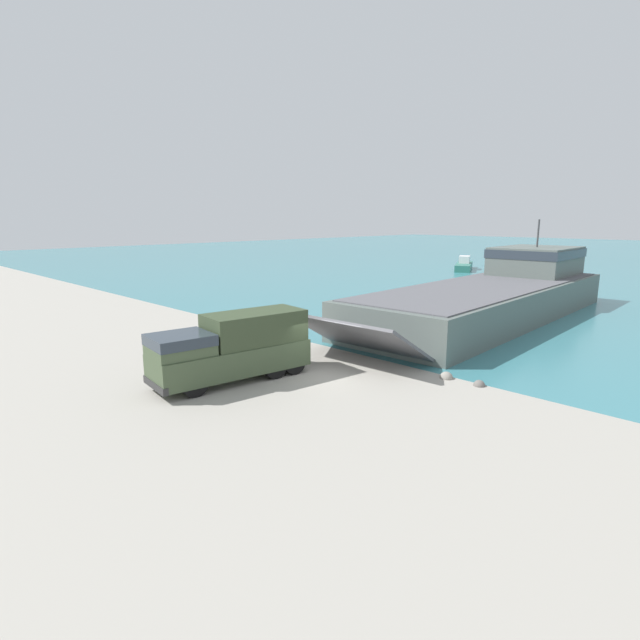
% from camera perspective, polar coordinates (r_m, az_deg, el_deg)
% --- Properties ---
extents(ground_plane, '(240.00, 240.00, 0.00)m').
position_cam_1_polar(ground_plane, '(24.35, 1.08, -6.39)').
color(ground_plane, '#9E998E').
extents(landing_craft, '(9.52, 32.25, 7.40)m').
position_cam_1_polar(landing_craft, '(41.47, 19.61, 3.01)').
color(landing_craft, '#56605B').
rests_on(landing_craft, ground_plane).
extents(military_truck, '(3.29, 7.73, 3.14)m').
position_cam_1_polar(military_truck, '(23.59, -9.97, -3.06)').
color(military_truck, '#3D4C33').
rests_on(military_truck, ground_plane).
extents(soldier_on_ramp, '(0.50, 0.40, 1.81)m').
position_cam_1_polar(soldier_on_ramp, '(26.75, -11.42, -2.63)').
color(soldier_on_ramp, '#3D4C33').
rests_on(soldier_on_ramp, ground_plane).
extents(moored_boat_b, '(5.76, 8.88, 1.99)m').
position_cam_1_polar(moored_boat_b, '(77.32, 16.13, 6.04)').
color(moored_boat_b, '#2D7060').
rests_on(moored_boat_b, ground_plane).
extents(mooring_bollard, '(0.31, 0.31, 0.81)m').
position_cam_1_polar(mooring_bollard, '(31.93, -5.66, -1.27)').
color(mooring_bollard, '#333338').
rests_on(mooring_bollard, ground_plane).
extents(shoreline_rock_a, '(0.65, 0.65, 0.65)m').
position_cam_1_polar(shoreline_rock_a, '(24.71, 14.22, -6.48)').
color(shoreline_rock_a, gray).
rests_on(shoreline_rock_a, ground_plane).
extents(shoreline_rock_b, '(0.66, 0.66, 0.66)m').
position_cam_1_polar(shoreline_rock_b, '(36.70, -10.67, -0.43)').
color(shoreline_rock_b, gray).
rests_on(shoreline_rock_b, ground_plane).
extents(shoreline_rock_c, '(0.54, 0.54, 0.54)m').
position_cam_1_polar(shoreline_rock_c, '(24.06, 17.72, -7.18)').
color(shoreline_rock_c, '#66605B').
rests_on(shoreline_rock_c, ground_plane).
extents(shoreline_rock_d, '(0.75, 0.75, 0.75)m').
position_cam_1_polar(shoreline_rock_d, '(36.84, -10.31, -0.38)').
color(shoreline_rock_d, gray).
rests_on(shoreline_rock_d, ground_plane).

